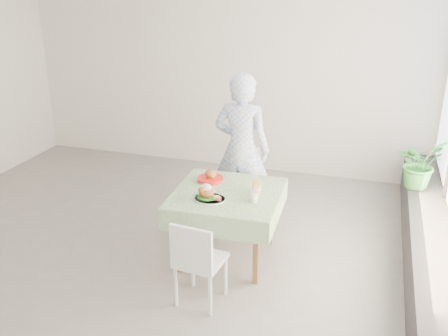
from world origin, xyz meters
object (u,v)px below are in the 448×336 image
(chair_far, at_px, (242,200))
(potted_plant, at_px, (419,163))
(cafe_table, at_px, (227,218))
(main_dish, at_px, (208,195))
(diner, at_px, (242,149))
(chair_near, at_px, (200,277))
(juice_cup_orange, at_px, (256,188))

(chair_far, bearing_deg, potted_plant, 13.80)
(cafe_table, relative_size, chair_far, 1.25)
(main_dish, bearing_deg, diner, 88.37)
(chair_far, xyz_separation_m, diner, (-0.02, 0.03, 0.62))
(chair_far, relative_size, chair_near, 1.05)
(diner, xyz_separation_m, potted_plant, (1.94, 0.44, -0.11))
(chair_near, relative_size, juice_cup_orange, 3.06)
(diner, xyz_separation_m, juice_cup_orange, (0.38, -0.81, -0.08))
(chair_near, bearing_deg, juice_cup_orange, 70.70)
(juice_cup_orange, bearing_deg, diner, 114.85)
(chair_near, xyz_separation_m, main_dish, (-0.12, 0.56, 0.54))
(chair_far, relative_size, main_dish, 2.77)
(chair_far, height_order, potted_plant, potted_plant)
(chair_near, xyz_separation_m, potted_plant, (1.85, 2.09, 0.53))
(juice_cup_orange, bearing_deg, potted_plant, 38.77)
(juice_cup_orange, bearing_deg, chair_far, 114.47)
(potted_plant, bearing_deg, chair_far, -166.20)
(cafe_table, distance_m, chair_far, 0.86)
(chair_near, distance_m, juice_cup_orange, 1.04)
(chair_far, bearing_deg, chair_near, -87.71)
(chair_near, xyz_separation_m, juice_cup_orange, (0.29, 0.83, 0.55))
(cafe_table, height_order, potted_plant, potted_plant)
(juice_cup_orange, bearing_deg, chair_near, -109.30)
(chair_near, bearing_deg, chair_far, 92.29)
(main_dish, bearing_deg, chair_near, -78.27)
(chair_far, bearing_deg, cafe_table, -84.89)
(main_dish, xyz_separation_m, juice_cup_orange, (0.41, 0.27, 0.01))
(chair_near, height_order, potted_plant, potted_plant)
(cafe_table, distance_m, juice_cup_orange, 0.45)
(chair_near, relative_size, diner, 0.46)
(chair_near, height_order, juice_cup_orange, juice_cup_orange)
(chair_far, xyz_separation_m, juice_cup_orange, (0.36, -0.78, 0.54))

